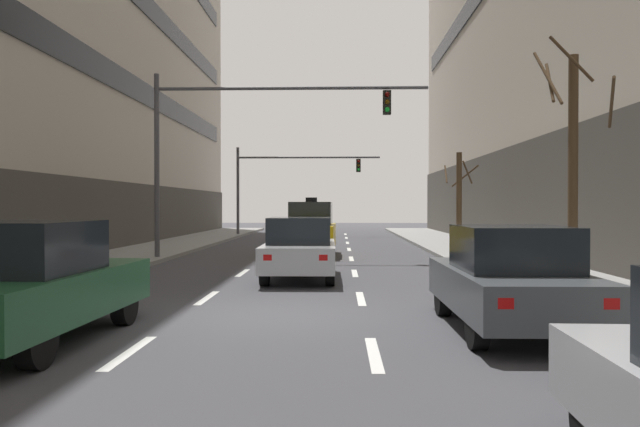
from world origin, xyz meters
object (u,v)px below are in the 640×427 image
(car_driving_2, at_px, (300,249))
(car_driving_0, at_px, (27,283))
(traffic_signal_0, at_px, (240,130))
(taxi_driving_1, at_px, (311,229))
(street_tree_0, at_px, (459,198))
(car_parked_1, at_px, (510,279))
(traffic_signal_1, at_px, (285,175))
(street_tree_1, at_px, (573,162))

(car_driving_2, bearing_deg, car_driving_0, -113.27)
(car_driving_0, distance_m, traffic_signal_0, 14.06)
(car_driving_2, height_order, traffic_signal_0, traffic_signal_0)
(car_driving_0, xyz_separation_m, car_driving_2, (3.39, 7.89, -0.05))
(taxi_driving_1, height_order, car_driving_2, taxi_driving_1)
(car_driving_0, xyz_separation_m, street_tree_0, (9.56, 18.39, 1.41))
(car_parked_1, relative_size, traffic_signal_1, 0.48)
(street_tree_0, bearing_deg, car_driving_2, -120.43)
(traffic_signal_0, distance_m, traffic_signal_1, 18.17)
(car_driving_2, bearing_deg, taxi_driving_1, 90.26)
(taxi_driving_1, relative_size, car_driving_2, 0.99)
(traffic_signal_1, bearing_deg, taxi_driving_1, -81.39)
(traffic_signal_0, relative_size, street_tree_1, 1.76)
(car_parked_1, relative_size, street_tree_1, 0.80)
(street_tree_1, bearing_deg, car_driving_0, -151.44)
(street_tree_1, bearing_deg, car_driving_2, 156.36)
(car_parked_1, bearing_deg, street_tree_1, 59.02)
(car_driving_2, relative_size, traffic_signal_0, 0.46)
(car_driving_0, relative_size, traffic_signal_0, 0.49)
(taxi_driving_1, height_order, car_parked_1, taxi_driving_1)
(car_driving_2, bearing_deg, street_tree_0, 59.57)
(taxi_driving_1, relative_size, street_tree_0, 1.07)
(car_driving_0, xyz_separation_m, traffic_signal_0, (0.92, 13.51, 3.79))
(street_tree_1, bearing_deg, street_tree_0, 89.93)
(taxi_driving_1, distance_m, street_tree_1, 12.44)
(car_driving_0, bearing_deg, taxi_driving_1, 78.02)
(car_parked_1, height_order, street_tree_1, street_tree_1)
(street_tree_0, relative_size, street_tree_1, 0.75)
(car_driving_2, relative_size, car_parked_1, 1.00)
(car_driving_0, distance_m, traffic_signal_1, 31.83)
(taxi_driving_1, bearing_deg, car_driving_2, -89.74)
(taxi_driving_1, bearing_deg, street_tree_1, -59.79)
(street_tree_0, height_order, street_tree_1, street_tree_1)
(car_driving_0, relative_size, traffic_signal_1, 0.51)
(traffic_signal_1, bearing_deg, traffic_signal_0, -90.11)
(taxi_driving_1, distance_m, street_tree_0, 6.83)
(car_driving_0, relative_size, street_tree_0, 1.15)
(traffic_signal_1, height_order, street_tree_1, traffic_signal_1)
(car_parked_1, xyz_separation_m, traffic_signal_0, (-6.18, 12.39, 3.84))
(car_driving_2, relative_size, traffic_signal_1, 0.48)
(traffic_signal_0, distance_m, street_tree_0, 10.20)
(street_tree_0, bearing_deg, traffic_signal_1, 122.95)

